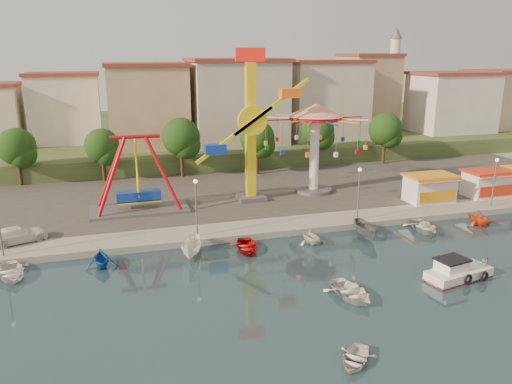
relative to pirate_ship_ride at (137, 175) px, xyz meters
name	(u,v)px	position (x,y,z in m)	size (l,w,h in m)	color
ground	(341,295)	(12.51, -22.25, -4.39)	(200.00, 200.00, 0.00)	#132A34
quay_deck	(194,143)	(12.51, 39.75, -4.09)	(200.00, 100.00, 0.60)	#9E998E
asphalt_pad	(237,184)	(12.51, 7.75, -3.79)	(90.00, 28.00, 0.01)	#4C4944
hill_terrace	(190,133)	(12.51, 44.75, -2.89)	(200.00, 60.00, 3.00)	#384C26
pirate_ship_ride	(137,175)	(0.00, 0.00, 0.00)	(10.00, 5.00, 8.00)	#59595E
kamikaze_tower	(255,131)	(12.74, 0.32, 3.99)	(8.46, 3.10, 16.50)	#59595E
wave_swinger	(315,128)	(20.34, 1.63, 3.80)	(11.60, 11.60, 10.40)	#59595E
booth_left	(430,188)	(31.11, -5.77, -2.23)	(5.40, 3.78, 3.08)	white
booth_mid	(488,183)	(38.82, -5.77, -2.23)	(5.40, 3.78, 3.08)	white
lamp_post_1	(196,210)	(4.51, -9.25, -1.29)	(0.14, 0.14, 5.00)	#59595E
lamp_post_2	(358,196)	(20.51, -9.25, -1.29)	(0.14, 0.14, 5.00)	#59595E
lamp_post_3	(494,184)	(36.51, -9.25, -1.29)	(0.14, 0.14, 5.00)	#59595E
tree_0	(17,147)	(-13.49, 14.72, 1.08)	(4.60, 4.60, 7.19)	#382314
tree_1	(102,146)	(-3.49, 13.99, 0.81)	(4.35, 4.35, 6.80)	#382314
tree_2	(181,137)	(6.51, 13.56, 1.52)	(5.02, 5.02, 7.85)	#382314
tree_3	(257,138)	(16.51, 12.11, 1.16)	(4.68, 4.68, 7.32)	#382314
tree_4	(317,130)	(26.51, 15.10, 1.35)	(4.86, 4.86, 7.60)	#382314
tree_5	(385,129)	(36.51, 13.28, 1.31)	(4.83, 4.83, 7.54)	#382314
building_1	(64,116)	(-8.82, 29.13, 2.92)	(12.33, 9.01, 8.63)	silver
building_2	(152,105)	(4.32, 29.71, 4.22)	(11.95, 9.28, 11.23)	tan
building_3	(241,111)	(18.11, 26.55, 3.20)	(12.59, 10.50, 9.20)	beige
building_4	(311,106)	(31.58, 29.95, 3.22)	(10.75, 9.23, 9.24)	beige
building_5	(385,99)	(44.88, 28.08, 4.21)	(12.77, 10.96, 11.21)	tan
building_6	(448,95)	(56.66, 26.52, 4.78)	(8.23, 8.98, 12.36)	silver
building_7	(482,101)	(68.54, 31.45, 2.99)	(11.59, 10.93, 8.76)	beige
minaret	(393,75)	(48.51, 31.75, 8.15)	(2.80, 2.80, 18.00)	silver
cabin_motorboat	(457,273)	(22.05, -22.42, -3.90)	(5.56, 2.96, 1.86)	white
rowboat_a	(351,292)	(13.04, -22.80, -3.96)	(2.97, 4.15, 0.86)	white
rowboat_b	(355,358)	(9.69, -29.85, -4.09)	(2.08, 2.92, 0.60)	silver
van	(18,235)	(-10.76, -6.41, -3.09)	(1.97, 4.86, 1.41)	white
moored_boat_0	(11,272)	(-10.46, -12.45, -3.97)	(2.94, 4.11, 0.85)	white
moored_boat_1	(101,258)	(-3.81, -12.45, -3.63)	(2.51, 2.91, 1.53)	#1250A5
moored_boat_2	(192,248)	(3.50, -12.45, -3.61)	(1.52, 4.04, 1.56)	white
moored_boat_3	(246,246)	(8.24, -12.45, -4.00)	(2.73, 3.82, 0.79)	#B90E12
moored_boat_4	(311,236)	(14.27, -12.45, -3.67)	(2.36, 2.74, 1.44)	silver
moored_boat_5	(366,230)	(19.76, -12.45, -3.66)	(1.43, 3.81, 1.47)	#56565B
moored_boat_6	(424,227)	(25.99, -12.45, -3.96)	(3.00, 4.21, 0.87)	silver
moored_boat_7	(479,218)	(32.34, -12.45, -3.65)	(2.43, 2.82, 1.48)	#EC4014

